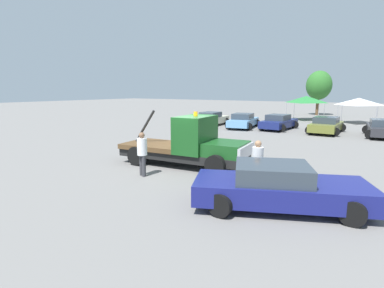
# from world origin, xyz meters

# --- Properties ---
(ground_plane) EXTENTS (160.00, 160.00, 0.00)m
(ground_plane) POSITION_xyz_m (0.00, 0.00, 0.00)
(ground_plane) COLOR slate
(tow_truck) EXTENTS (6.19, 2.68, 2.51)m
(tow_truck) POSITION_xyz_m (0.38, 0.04, 0.97)
(tow_truck) COLOR black
(tow_truck) RESTS_ON ground
(foreground_car) EXTENTS (5.34, 3.76, 1.34)m
(foreground_car) POSITION_xyz_m (5.27, -2.72, 0.65)
(foreground_car) COLOR navy
(foreground_car) RESTS_ON ground
(person_near_truck) EXTENTS (0.39, 0.39, 1.74)m
(person_near_truck) POSITION_xyz_m (4.12, -1.41, 1.01)
(person_near_truck) COLOR #38383D
(person_near_truck) RESTS_ON ground
(person_at_hood) EXTENTS (0.40, 0.40, 1.79)m
(person_at_hood) POSITION_xyz_m (-0.37, -2.34, 1.04)
(person_at_hood) COLOR #38383D
(person_at_hood) RESTS_ON ground
(parked_car_cream) EXTENTS (2.56, 4.93, 1.34)m
(parked_car_cream) POSITION_xyz_m (-6.57, 14.44, 0.65)
(parked_car_cream) COLOR beige
(parked_car_cream) RESTS_ON ground
(parked_car_skyblue) EXTENTS (2.91, 5.00, 1.34)m
(parked_car_skyblue) POSITION_xyz_m (-3.21, 14.41, 0.65)
(parked_car_skyblue) COLOR #669ED1
(parked_car_skyblue) RESTS_ON ground
(parked_car_navy) EXTENTS (2.69, 4.71, 1.34)m
(parked_car_navy) POSITION_xyz_m (-0.13, 15.05, 0.65)
(parked_car_navy) COLOR navy
(parked_car_navy) RESTS_ON ground
(parked_car_olive) EXTENTS (2.59, 4.59, 1.34)m
(parked_car_olive) POSITION_xyz_m (3.79, 14.87, 0.65)
(parked_car_olive) COLOR olive
(parked_car_olive) RESTS_ON ground
(parked_car_charcoal) EXTENTS (2.73, 4.65, 1.34)m
(parked_car_charcoal) POSITION_xyz_m (7.61, 14.87, 0.65)
(parked_car_charcoal) COLOR #2D2D33
(parked_car_charcoal) RESTS_ON ground
(canopy_tent_green) EXTENTS (3.53, 3.53, 2.76)m
(canopy_tent_green) POSITION_xyz_m (-0.09, 25.12, 2.37)
(canopy_tent_green) COLOR #9E9EA3
(canopy_tent_green) RESTS_ON ground
(canopy_tent_white) EXTENTS (3.46, 3.46, 2.63)m
(canopy_tent_white) POSITION_xyz_m (5.29, 24.34, 2.26)
(canopy_tent_white) COLOR #9E9EA3
(canopy_tent_white) RESTS_ON ground
(tree_left) EXTENTS (3.38, 3.38, 6.03)m
(tree_left) POSITION_xyz_m (-0.31, 33.29, 4.04)
(tree_left) COLOR brown
(tree_left) RESTS_ON ground
(traffic_cone) EXTENTS (0.40, 0.40, 0.55)m
(traffic_cone) POSITION_xyz_m (-2.69, 3.65, 0.25)
(traffic_cone) COLOR black
(traffic_cone) RESTS_ON ground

